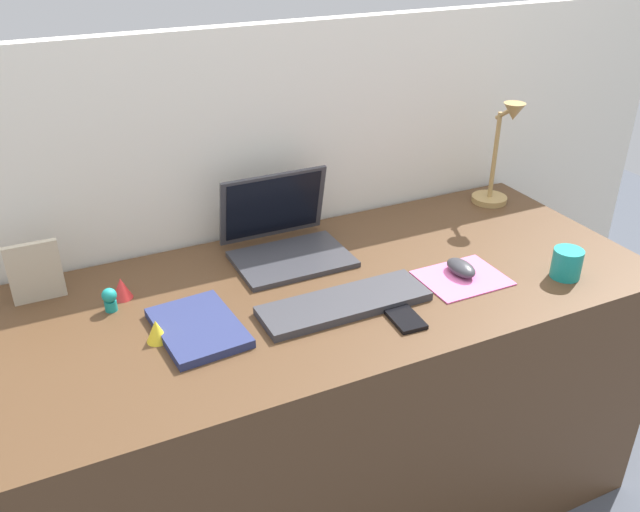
{
  "coord_description": "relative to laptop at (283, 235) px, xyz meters",
  "views": [
    {
      "loc": [
        -0.62,
        -1.28,
        1.59
      ],
      "look_at": [
        -0.01,
        0.0,
        0.83
      ],
      "focal_mm": 37.51,
      "sensor_mm": 36.0,
      "label": 1
    }
  ],
  "objects": [
    {
      "name": "ground_plane",
      "position": [
        0.01,
        -0.21,
        -0.79
      ],
      "size": [
        6.0,
        6.0,
        0.0
      ],
      "primitive_type": "plane",
      "color": "#474C56"
    },
    {
      "name": "back_wall",
      "position": [
        0.01,
        0.19,
        -0.14
      ],
      "size": [
        2.9,
        0.05,
        1.31
      ],
      "primitive_type": "cube",
      "color": "silver",
      "rests_on": "ground_plane"
    },
    {
      "name": "desk",
      "position": [
        0.01,
        -0.21,
        -0.42
      ],
      "size": [
        1.7,
        0.71,
        0.74
      ],
      "primitive_type": "cube",
      "color": "#4C331E",
      "rests_on": "ground_plane"
    },
    {
      "name": "laptop",
      "position": [
        0.0,
        0.0,
        0.0
      ],
      "size": [
        0.3,
        0.26,
        0.21
      ],
      "color": "#333338",
      "rests_on": "desk"
    },
    {
      "name": "keyboard",
      "position": [
        0.02,
        -0.31,
        -0.04
      ],
      "size": [
        0.41,
        0.13,
        0.02
      ],
      "primitive_type": "cube",
      "color": "#333338",
      "rests_on": "desk"
    },
    {
      "name": "mousepad",
      "position": [
        0.35,
        -0.33,
        -0.05
      ],
      "size": [
        0.21,
        0.17,
        0.0
      ],
      "primitive_type": "cube",
      "color": "pink",
      "rests_on": "desk"
    },
    {
      "name": "mouse",
      "position": [
        0.36,
        -0.31,
        -0.03
      ],
      "size": [
        0.06,
        0.1,
        0.03
      ],
      "primitive_type": "ellipsoid",
      "color": "#333338",
      "rests_on": "mousepad"
    },
    {
      "name": "cell_phone",
      "position": [
        0.12,
        -0.41,
        -0.05
      ],
      "size": [
        0.07,
        0.13,
        0.01
      ],
      "primitive_type": "cube",
      "rotation": [
        0.0,
        0.0,
        -0.06
      ],
      "color": "black",
      "rests_on": "desk"
    },
    {
      "name": "desk_lamp",
      "position": [
        0.72,
        0.01,
        0.1
      ],
      "size": [
        0.11,
        0.14,
        0.33
      ],
      "color": "#A5844C",
      "rests_on": "desk"
    },
    {
      "name": "notebook_pad",
      "position": [
        -0.32,
        -0.26,
        -0.04
      ],
      "size": [
        0.19,
        0.25,
        0.02
      ],
      "primitive_type": "cube",
      "rotation": [
        0.0,
        0.0,
        0.08
      ],
      "color": "navy",
      "rests_on": "desk"
    },
    {
      "name": "picture_frame",
      "position": [
        -0.62,
        0.03,
        0.02
      ],
      "size": [
        0.12,
        0.02,
        0.15
      ],
      "primitive_type": "cube",
      "color": "#B2A58C",
      "rests_on": "desk"
    },
    {
      "name": "coffee_mug",
      "position": [
        0.59,
        -0.43,
        -0.02
      ],
      "size": [
        0.07,
        0.07,
        0.08
      ],
      "primitive_type": "cylinder",
      "color": "teal",
      "rests_on": "desk"
    },
    {
      "name": "toy_figurine_teal",
      "position": [
        -0.48,
        -0.09,
        -0.02
      ],
      "size": [
        0.03,
        0.03,
        0.06
      ],
      "color": "teal",
      "rests_on": "desk"
    },
    {
      "name": "toy_figurine_yellow",
      "position": [
        -0.41,
        -0.26,
        -0.03
      ],
      "size": [
        0.05,
        0.05,
        0.05
      ],
      "primitive_type": "cone",
      "color": "yellow",
      "rests_on": "desk"
    },
    {
      "name": "toy_figurine_red",
      "position": [
        -0.44,
        -0.05,
        -0.03
      ],
      "size": [
        0.05,
        0.05,
        0.05
      ],
      "primitive_type": "cone",
      "color": "red",
      "rests_on": "desk"
    }
  ]
}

